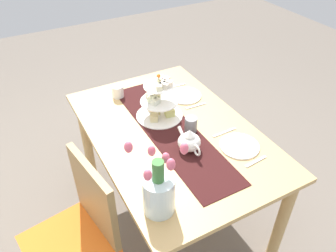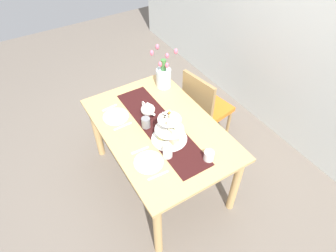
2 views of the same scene
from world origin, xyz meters
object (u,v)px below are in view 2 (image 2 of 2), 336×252
(dining_table, at_px, (159,136))
(knife_left, at_px, (123,126))
(dinner_plate_right, at_px, (149,162))
(dinner_plate_left, at_px, (116,117))
(mug_grey, at_px, (146,123))
(tulip_vase, at_px, (164,75))
(tiered_cake_stand, at_px, (169,130))
(chair_left, at_px, (204,106))
(knife_right, at_px, (158,175))
(teapot, at_px, (148,109))
(fork_right, at_px, (140,150))
(fork_left, at_px, (110,108))
(mug_white_text, at_px, (168,152))
(cream_jug, at_px, (209,156))

(dining_table, bearing_deg, knife_left, -122.58)
(dinner_plate_right, bearing_deg, dining_table, 138.01)
(dinner_plate_left, relative_size, dinner_plate_right, 1.00)
(dinner_plate_right, distance_m, mug_grey, 0.40)
(tulip_vase, distance_m, dinner_plate_left, 0.65)
(tiered_cake_stand, distance_m, dinner_plate_left, 0.57)
(dinner_plate_right, height_order, mug_grey, mug_grey)
(chair_left, distance_m, dinner_plate_left, 1.00)
(knife_right, bearing_deg, knife_left, 180.00)
(dinner_plate_right, distance_m, knife_right, 0.15)
(chair_left, relative_size, tiered_cake_stand, 2.99)
(knife_right, bearing_deg, chair_left, 125.34)
(dining_table, height_order, tulip_vase, tulip_vase)
(chair_left, xyz_separation_m, teapot, (0.04, -0.70, 0.31))
(tiered_cake_stand, bearing_deg, dinner_plate_left, -151.28)
(chair_left, distance_m, fork_right, 1.07)
(teapot, xyz_separation_m, knife_left, (0.03, -0.27, -0.06))
(teapot, distance_m, mug_grey, 0.17)
(teapot, relative_size, fork_right, 1.59)
(fork_left, distance_m, mug_white_text, 0.80)
(cream_jug, bearing_deg, dinner_plate_left, -153.46)
(tiered_cake_stand, xyz_separation_m, knife_right, (0.27, -0.27, -0.10))
(tiered_cake_stand, xyz_separation_m, cream_jug, (0.34, 0.15, -0.06))
(mug_grey, bearing_deg, tulip_vase, 134.54)
(tiered_cake_stand, relative_size, knife_left, 1.79)
(teapot, distance_m, fork_right, 0.45)
(dinner_plate_right, bearing_deg, knife_left, 180.00)
(cream_jug, height_order, fork_left, cream_jug)
(dining_table, distance_m, tiered_cake_stand, 0.28)
(teapot, xyz_separation_m, mug_grey, (0.14, -0.10, -0.01))
(fork_right, distance_m, knife_right, 0.29)
(tulip_vase, height_order, mug_grey, tulip_vase)
(fork_left, bearing_deg, mug_grey, 23.33)
(fork_left, distance_m, knife_right, 0.91)
(tulip_vase, distance_m, dinner_plate_right, 1.01)
(mug_grey, bearing_deg, teapot, 145.24)
(dinner_plate_left, bearing_deg, teapot, 66.36)
(tiered_cake_stand, bearing_deg, knife_right, -44.58)
(knife_left, relative_size, dinner_plate_right, 0.74)
(fork_left, bearing_deg, teapot, 45.66)
(fork_left, bearing_deg, tiered_cake_stand, 22.90)
(fork_left, relative_size, fork_right, 1.00)
(tiered_cake_stand, xyz_separation_m, fork_right, (-0.02, -0.27, -0.10))
(dinner_plate_left, relative_size, mug_grey, 2.42)
(tiered_cake_stand, bearing_deg, knife_left, -142.08)
(dining_table, xyz_separation_m, knife_right, (0.44, -0.27, 0.12))
(chair_left, height_order, tiered_cake_stand, tiered_cake_stand)
(teapot, height_order, mug_white_text, teapot)
(mug_grey, bearing_deg, dining_table, 57.55)
(teapot, distance_m, knife_right, 0.70)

